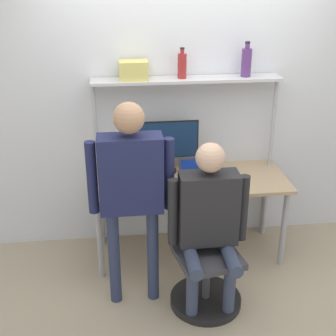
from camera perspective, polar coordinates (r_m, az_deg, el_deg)
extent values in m
plane|color=tan|center=(4.16, 3.24, -12.88)|extent=(12.00, 12.00, 0.00)
cube|color=silver|center=(4.22, 1.95, 8.22)|extent=(8.00, 0.06, 2.70)
cube|color=tan|center=(4.09, 2.61, -1.53)|extent=(1.71, 0.69, 0.03)
cylinder|color=#A5A5AA|center=(3.98, -8.30, -8.73)|extent=(0.05, 0.05, 0.72)
cylinder|color=#A5A5AA|center=(4.22, 13.92, -7.19)|extent=(0.05, 0.05, 0.72)
cylinder|color=#A5A5AA|center=(4.47, -8.19, -4.82)|extent=(0.05, 0.05, 0.72)
cylinder|color=#A5A5AA|center=(4.68, 11.61, -3.67)|extent=(0.05, 0.05, 0.72)
cube|color=silver|center=(4.02, 2.33, 10.72)|extent=(1.62, 0.22, 0.02)
cylinder|color=#B2B2B7|center=(4.22, -8.50, -0.05)|extent=(0.04, 0.04, 1.59)
cylinder|color=#B2B2B7|center=(4.45, 12.26, 0.92)|extent=(0.04, 0.04, 1.59)
cylinder|color=black|center=(4.22, -0.16, -0.33)|extent=(0.18, 0.18, 0.01)
cylinder|color=black|center=(4.20, -0.16, 0.58)|extent=(0.06, 0.06, 0.13)
cube|color=black|center=(4.12, -0.18, 3.49)|extent=(0.57, 0.01, 0.34)
cube|color=navy|center=(4.11, -0.16, 3.46)|extent=(0.54, 0.02, 0.32)
cube|color=#333338|center=(3.94, 3.68, -2.26)|extent=(0.30, 0.23, 0.01)
cube|color=black|center=(3.92, 3.72, -2.29)|extent=(0.26, 0.13, 0.00)
cube|color=#333338|center=(3.96, 3.53, -0.32)|extent=(0.30, 0.09, 0.22)
cube|color=navy|center=(3.96, 3.54, -0.38)|extent=(0.27, 0.07, 0.19)
cube|color=#264C8C|center=(3.96, 7.71, -2.34)|extent=(0.07, 0.15, 0.01)
cube|color=black|center=(3.95, 7.72, -2.27)|extent=(0.06, 0.13, 0.00)
cylinder|color=black|center=(3.87, 4.59, -15.70)|extent=(0.56, 0.56, 0.06)
cylinder|color=#4C4C51|center=(3.74, 4.70, -13.20)|extent=(0.06, 0.06, 0.36)
cube|color=#3F3F44|center=(3.62, 4.81, -10.59)|extent=(0.54, 0.54, 0.05)
cube|color=#3F3F44|center=(3.65, 3.73, -5.58)|extent=(0.41, 0.11, 0.45)
cylinder|color=#38425B|center=(3.59, 2.96, -15.07)|extent=(0.09, 0.09, 0.47)
cylinder|color=#38425B|center=(3.64, 7.47, -14.64)|extent=(0.09, 0.09, 0.47)
cylinder|color=#38425B|center=(3.44, 2.98, -11.12)|extent=(0.10, 0.38, 0.10)
cylinder|color=#38425B|center=(3.49, 7.60, -10.73)|extent=(0.10, 0.38, 0.10)
cube|color=#262628|center=(3.44, 4.94, -4.92)|extent=(0.43, 0.20, 0.55)
cylinder|color=#262628|center=(3.40, 0.61, -5.43)|extent=(0.08, 0.08, 0.52)
cylinder|color=#262628|center=(3.50, 9.13, -4.87)|extent=(0.08, 0.08, 0.52)
sphere|color=#D8AD8C|center=(3.26, 5.18, 1.27)|extent=(0.21, 0.21, 0.21)
cylinder|color=#2D3856|center=(3.68, -6.57, -10.72)|extent=(0.09, 0.09, 0.81)
cylinder|color=#2D3856|center=(3.69, -1.86, -10.47)|extent=(0.09, 0.09, 0.81)
cube|color=#1E234C|center=(3.34, -4.56, -0.74)|extent=(0.46, 0.20, 0.58)
cylinder|color=#1E234C|center=(3.35, -9.25, -1.20)|extent=(0.08, 0.08, 0.55)
cylinder|color=#1E234C|center=(3.37, 0.12, -0.75)|extent=(0.08, 0.08, 0.55)
sphere|color=tan|center=(3.19, -4.81, 6.10)|extent=(0.22, 0.22, 0.22)
cylinder|color=maroon|center=(3.99, 1.73, 12.31)|extent=(0.08, 0.08, 0.20)
cylinder|color=maroon|center=(3.97, 1.75, 14.02)|extent=(0.03, 0.03, 0.04)
cylinder|color=black|center=(3.96, 1.75, 14.39)|extent=(0.04, 0.04, 0.01)
cylinder|color=#593372|center=(4.10, 9.53, 12.54)|extent=(0.09, 0.09, 0.23)
cylinder|color=#593372|center=(4.08, 9.66, 14.46)|extent=(0.04, 0.04, 0.04)
cylinder|color=black|center=(4.07, 9.69, 14.87)|extent=(0.04, 0.04, 0.01)
cube|color=#DBCC66|center=(3.96, -4.23, 11.79)|extent=(0.24, 0.17, 0.15)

